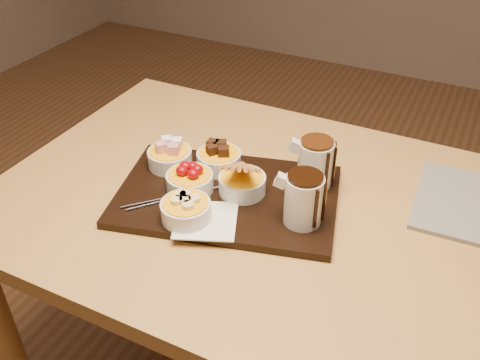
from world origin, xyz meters
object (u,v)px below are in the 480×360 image
at_px(dining_table, 272,239).
at_px(pitcher_dark_chocolate, 304,200).
at_px(pitcher_milk_chocolate, 315,164).
at_px(bowl_strawberries, 190,182).
at_px(serving_board, 227,196).

xyz_separation_m(dining_table, pitcher_dark_chocolate, (0.08, -0.05, 0.17)).
xyz_separation_m(dining_table, pitcher_milk_chocolate, (0.06, 0.08, 0.17)).
relative_size(dining_table, bowl_strawberries, 12.00).
xyz_separation_m(serving_board, bowl_strawberries, (-0.08, -0.02, 0.03)).
xyz_separation_m(serving_board, pitcher_milk_chocolate, (0.15, 0.11, 0.06)).
height_order(bowl_strawberries, pitcher_dark_chocolate, pitcher_dark_chocolate).
relative_size(dining_table, pitcher_dark_chocolate, 11.69).
distance_m(serving_board, bowl_strawberries, 0.08).
bearing_deg(dining_table, serving_board, -162.22).
bearing_deg(pitcher_milk_chocolate, bowl_strawberries, -163.61).
xyz_separation_m(bowl_strawberries, pitcher_milk_chocolate, (0.23, 0.14, 0.03)).
height_order(dining_table, pitcher_milk_chocolate, pitcher_milk_chocolate).
bearing_deg(serving_board, pitcher_dark_chocolate, -19.98).
xyz_separation_m(dining_table, bowl_strawberries, (-0.17, -0.06, 0.14)).
relative_size(dining_table, pitcher_milk_chocolate, 11.69).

